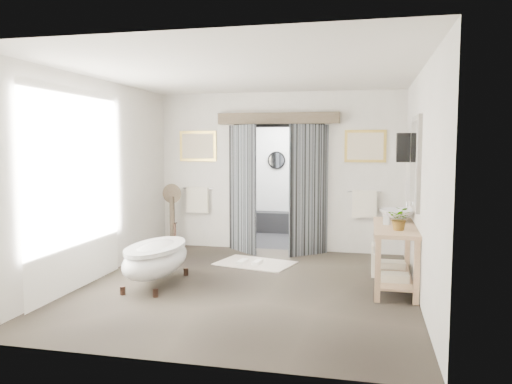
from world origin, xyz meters
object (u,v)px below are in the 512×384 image
at_px(clawfoot_tub, 156,258).
at_px(basin, 398,215).
at_px(vanity, 392,251).
at_px(rug, 255,263).

height_order(clawfoot_tub, basin, basin).
height_order(clawfoot_tub, vanity, vanity).
xyz_separation_m(vanity, basin, (0.08, 0.40, 0.43)).
relative_size(clawfoot_tub, rug, 1.29).
bearing_deg(vanity, basin, 78.39).
bearing_deg(rug, vanity, -22.95).
distance_m(vanity, rug, 2.36).
distance_m(clawfoot_tub, basin, 3.48).
bearing_deg(vanity, rug, 157.05).
distance_m(rug, basin, 2.44).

